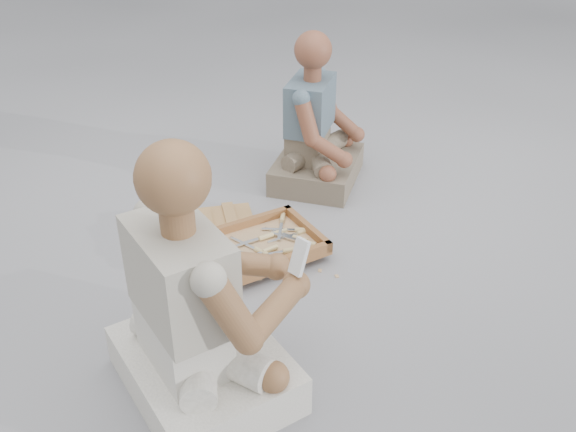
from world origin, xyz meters
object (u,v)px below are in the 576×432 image
tool_tray (264,245)px  companion (316,134)px  craftsman (198,315)px  carved_panel (197,231)px

tool_tray → companion: companion is taller
tool_tray → craftsman: craftsman is taller
carved_panel → companion: size_ratio=0.68×
craftsman → tool_tray: bearing=134.3°
craftsman → companion: 1.54m
craftsman → companion: craftsman is taller
tool_tray → craftsman: bearing=-130.9°
companion → carved_panel: bearing=-29.7°
craftsman → carved_panel: bearing=155.7°
craftsman → companion: bearing=131.3°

